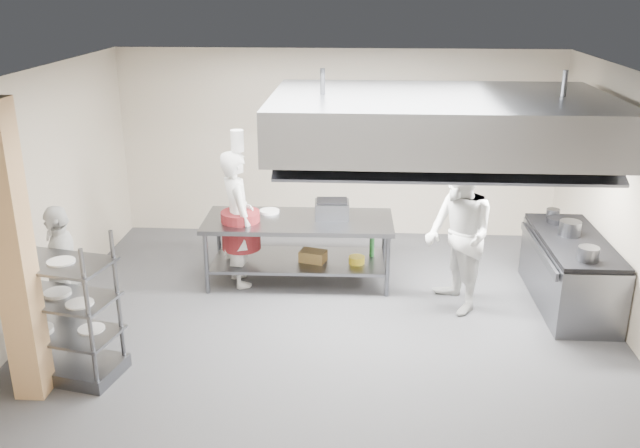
# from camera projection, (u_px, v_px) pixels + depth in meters

# --- Properties ---
(floor) EXTENTS (7.00, 7.00, 0.00)m
(floor) POSITION_uv_depth(u_px,v_px,m) (328.00, 314.00, 8.54)
(floor) COLOR #303032
(floor) RESTS_ON ground
(ceiling) EXTENTS (7.00, 7.00, 0.00)m
(ceiling) POSITION_uv_depth(u_px,v_px,m) (329.00, 73.00, 7.53)
(ceiling) COLOR silver
(ceiling) RESTS_ON wall_back
(wall_back) EXTENTS (7.00, 0.00, 7.00)m
(wall_back) POSITION_uv_depth(u_px,v_px,m) (338.00, 144.00, 10.85)
(wall_back) COLOR #C1B199
(wall_back) RESTS_ON ground
(wall_left) EXTENTS (0.00, 6.00, 6.00)m
(wall_left) POSITION_uv_depth(u_px,v_px,m) (42.00, 196.00, 8.23)
(wall_left) COLOR #C1B199
(wall_left) RESTS_ON ground
(wall_right) EXTENTS (0.00, 6.00, 6.00)m
(wall_right) POSITION_uv_depth(u_px,v_px,m) (630.00, 206.00, 7.83)
(wall_right) COLOR #C1B199
(wall_right) RESTS_ON ground
(column) EXTENTS (0.30, 0.30, 3.00)m
(column) POSITION_uv_depth(u_px,v_px,m) (14.00, 256.00, 6.41)
(column) COLOR tan
(column) RESTS_ON floor
(exhaust_hood) EXTENTS (4.00, 2.50, 0.60)m
(exhaust_hood) POSITION_uv_depth(u_px,v_px,m) (440.00, 121.00, 8.03)
(exhaust_hood) COLOR slate
(exhaust_hood) RESTS_ON ceiling
(hood_strip_a) EXTENTS (1.60, 0.12, 0.04)m
(hood_strip_a) POSITION_uv_depth(u_px,v_px,m) (364.00, 146.00, 8.19)
(hood_strip_a) COLOR white
(hood_strip_a) RESTS_ON exhaust_hood
(hood_strip_b) EXTENTS (1.60, 0.12, 0.04)m
(hood_strip_b) POSITION_uv_depth(u_px,v_px,m) (514.00, 148.00, 8.09)
(hood_strip_b) COLOR white
(hood_strip_b) RESTS_ON exhaust_hood
(wall_shelf) EXTENTS (1.50, 0.28, 0.04)m
(wall_shelf) POSITION_uv_depth(u_px,v_px,m) (452.00, 148.00, 10.60)
(wall_shelf) COLOR slate
(wall_shelf) RESTS_ON wall_back
(island) EXTENTS (2.58, 1.11, 0.91)m
(island) POSITION_uv_depth(u_px,v_px,m) (299.00, 250.00, 9.35)
(island) COLOR gray
(island) RESTS_ON floor
(island_worktop) EXTENTS (2.58, 1.11, 0.06)m
(island_worktop) POSITION_uv_depth(u_px,v_px,m) (299.00, 221.00, 9.21)
(island_worktop) COLOR slate
(island_worktop) RESTS_ON island
(island_undershelf) EXTENTS (2.37, 1.00, 0.04)m
(island_undershelf) POSITION_uv_depth(u_px,v_px,m) (299.00, 261.00, 9.40)
(island_undershelf) COLOR slate
(island_undershelf) RESTS_ON island
(pass_rack) EXTENTS (1.16, 0.82, 1.58)m
(pass_rack) POSITION_uv_depth(u_px,v_px,m) (64.00, 306.00, 6.98)
(pass_rack) COLOR slate
(pass_rack) RESTS_ON floor
(cooking_range) EXTENTS (0.80, 2.00, 0.84)m
(cooking_range) POSITION_uv_depth(u_px,v_px,m) (569.00, 273.00, 8.69)
(cooking_range) COLOR slate
(cooking_range) RESTS_ON floor
(range_top) EXTENTS (0.78, 1.96, 0.06)m
(range_top) POSITION_uv_depth(u_px,v_px,m) (574.00, 241.00, 8.54)
(range_top) COLOR black
(range_top) RESTS_ON cooking_range
(chef_head) EXTENTS (0.70, 0.81, 1.88)m
(chef_head) POSITION_uv_depth(u_px,v_px,m) (237.00, 218.00, 9.13)
(chef_head) COLOR white
(chef_head) RESTS_ON floor
(chef_line) EXTENTS (1.01, 1.15, 1.98)m
(chef_line) POSITION_uv_depth(u_px,v_px,m) (459.00, 235.00, 8.38)
(chef_line) COLOR silver
(chef_line) RESTS_ON floor
(chef_plating) EXTENTS (0.79, 1.03, 1.63)m
(chef_plating) POSITION_uv_depth(u_px,v_px,m) (64.00, 273.00, 7.73)
(chef_plating) COLOR white
(chef_plating) RESTS_ON floor
(griddle) EXTENTS (0.48, 0.38, 0.23)m
(griddle) POSITION_uv_depth(u_px,v_px,m) (332.00, 210.00, 9.23)
(griddle) COLOR slate
(griddle) RESTS_ON island_worktop
(wicker_basket) EXTENTS (0.40, 0.33, 0.15)m
(wicker_basket) POSITION_uv_depth(u_px,v_px,m) (313.00, 256.00, 9.31)
(wicker_basket) COLOR olive
(wicker_basket) RESTS_ON island_undershelf
(stockpot) EXTENTS (0.27, 0.27, 0.19)m
(stockpot) POSITION_uv_depth(u_px,v_px,m) (570.00, 228.00, 8.62)
(stockpot) COLOR slate
(stockpot) RESTS_ON range_top
(plate_stack) EXTENTS (0.28, 0.28, 0.05)m
(plate_stack) POSITION_uv_depth(u_px,v_px,m) (67.00, 331.00, 7.08)
(plate_stack) COLOR white
(plate_stack) RESTS_ON pass_rack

